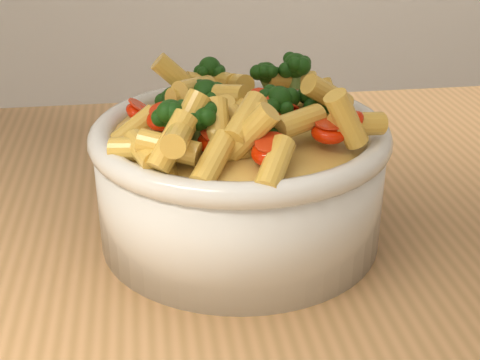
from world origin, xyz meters
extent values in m
cube|color=#AB7849|center=(0.00, 0.00, 0.88)|extent=(1.20, 0.80, 0.04)
cylinder|color=silver|center=(0.02, 0.04, 0.95)|extent=(0.24, 0.24, 0.09)
ellipsoid|color=silver|center=(0.02, 0.04, 0.92)|extent=(0.22, 0.22, 0.04)
torus|color=silver|center=(0.02, 0.04, 0.99)|extent=(0.24, 0.24, 0.02)
ellipsoid|color=#EEC651|center=(0.02, 0.04, 0.99)|extent=(0.21, 0.21, 0.02)
camera|label=1|loc=(-0.05, -0.46, 1.19)|focal=50.00mm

